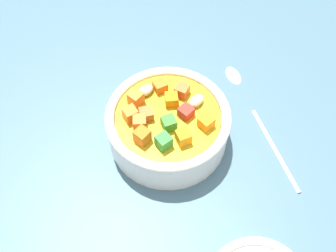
{
  "coord_description": "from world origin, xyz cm",
  "views": [
    {
      "loc": [
        2.0,
        30.8,
        49.25
      ],
      "look_at": [
        0.0,
        0.0,
        2.97
      ],
      "focal_mm": 43.82,
      "sensor_mm": 36.0,
      "label": 1
    }
  ],
  "objects": [
    {
      "name": "ground_plane",
      "position": [
        0.0,
        0.0,
        -1.0
      ],
      "size": [
        140.0,
        140.0,
        2.0
      ],
      "primitive_type": "cube",
      "color": "#42667A"
    },
    {
      "name": "soup_bowl_main",
      "position": [
        0.02,
        -0.0,
        3.29
      ],
      "size": [
        16.71,
        16.71,
        7.33
      ],
      "color": "white",
      "rests_on": "ground_plane"
    },
    {
      "name": "spoon",
      "position": [
        -12.83,
        -4.09,
        0.34
      ],
      "size": [
        7.31,
        22.66,
        0.72
      ],
      "rotation": [
        0.0,
        0.0,
        4.97
      ],
      "color": "silver",
      "rests_on": "ground_plane"
    }
  ]
}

